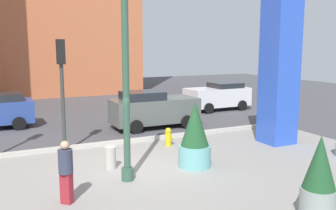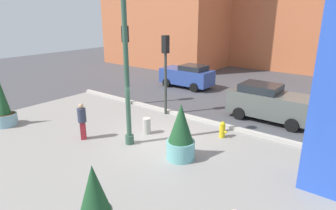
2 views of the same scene
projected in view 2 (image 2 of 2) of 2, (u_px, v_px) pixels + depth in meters
ground_plane at (205, 115)px, 15.59m from camera, size 60.00×60.00×0.00m
plaza_pavement at (124, 157)px, 11.09m from camera, size 18.00×10.00×0.02m
curb_strip at (196, 118)px, 14.91m from camera, size 18.00×0.24×0.16m
lamp_post at (126, 66)px, 11.20m from camera, size 0.44×0.44×6.82m
potted_plant_mid_plaza at (95, 203)px, 6.89m from camera, size 0.82×0.82×1.99m
potted_plant_near_left at (181, 134)px, 10.68m from camera, size 1.08×1.08×2.19m
potted_plant_near_right at (4, 108)px, 13.94m from camera, size 1.07×1.07×2.40m
fire_hydrant at (222, 130)px, 12.72m from camera, size 0.36×0.26×0.75m
concrete_bollard at (147, 126)px, 13.12m from camera, size 0.36×0.36×0.75m
traffic_light_corner at (166, 62)px, 14.93m from camera, size 0.28×0.42×4.23m
traffic_light_far_side at (126, 53)px, 16.48m from camera, size 0.28×0.42×4.62m
car_passing_lane at (187, 76)px, 21.21m from camera, size 3.92×1.98×1.70m
car_intersection at (270, 103)px, 14.68m from camera, size 4.27×2.04×1.82m
pedestrian_on_sidewalk at (82, 120)px, 12.39m from camera, size 0.51×0.51×1.65m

